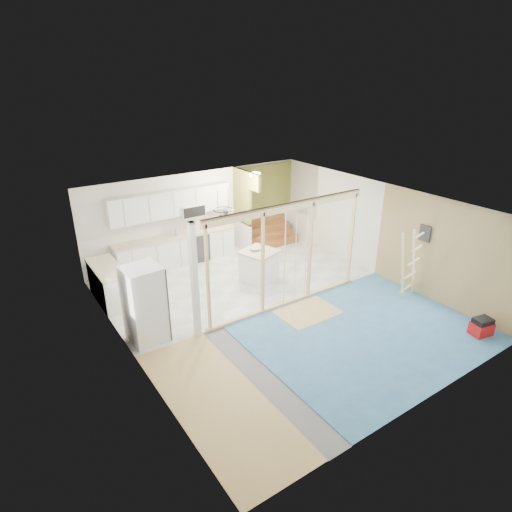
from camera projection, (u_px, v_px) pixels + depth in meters
room at (277, 259)px, 9.83m from camera, size 7.01×8.01×2.61m
floor_overlays at (277, 306)px, 10.42m from camera, size 7.00×8.00×0.03m
stud_frame at (268, 249)px, 9.57m from camera, size 4.66×0.14×2.60m
base_cabinets at (158, 259)px, 11.89m from camera, size 4.45×2.24×0.93m
upper_cabinets at (173, 204)px, 12.09m from camera, size 3.60×0.41×0.85m
green_partition at (260, 217)px, 13.80m from camera, size 2.25×1.51×2.60m
pot_rack at (223, 212)px, 10.83m from camera, size 0.52×0.52×0.72m
sheathing_panel at (446, 254)px, 10.09m from camera, size 0.02×4.00×2.60m
electrical_panel at (425, 233)px, 10.38m from camera, size 0.04×0.30×0.40m
ceiling_light at (255, 174)px, 12.34m from camera, size 0.32×0.32×0.08m
fridge at (145, 305)px, 8.79m from camera, size 0.79×0.77×1.70m
island at (259, 266)px, 11.58m from camera, size 1.12×1.12×0.86m
bowl at (255, 249)px, 11.46m from camera, size 0.32×0.32×0.07m
soap_bottle_a at (177, 231)px, 12.23m from camera, size 0.13×0.14×0.28m
soap_bottle_b at (222, 221)px, 13.19m from camera, size 0.09×0.09×0.17m
toolbox at (482, 327)px, 9.22m from camera, size 0.49×0.40×0.41m
ladder at (409, 264)px, 10.47m from camera, size 0.98×0.05×1.82m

